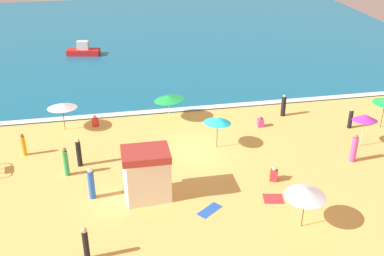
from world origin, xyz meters
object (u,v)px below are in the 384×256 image
Objects in this scene: beach_umbrella_3 at (306,192)px; beach_umbrella_5 at (62,106)px; beachgoer_3 at (350,118)px; beachgoer_11 at (66,162)px; beachgoer_7 at (95,121)px; small_boat_0 at (83,50)px; beachgoer_9 at (283,106)px; beach_umbrella_1 at (217,120)px; lifeguard_cabana at (146,174)px; beachgoer_4 at (91,184)px; beach_umbrella_0 at (169,98)px; beach_umbrella_4 at (365,117)px; beachgoer_0 at (260,122)px; beachgoer_8 at (79,152)px; beachgoer_5 at (354,149)px; beachgoer_2 at (86,244)px; beachgoer_1 at (274,175)px; beachgoer_6 at (24,145)px.

beach_umbrella_3 is 1.30× the size of beach_umbrella_5.
beachgoer_3 is at bearing 51.89° from beach_umbrella_3.
beach_umbrella_3 is at bearing -31.21° from beachgoer_11.
beachgoer_7 is at bearing 126.81° from beach_umbrella_3.
small_boat_0 is (-11.25, 30.41, -1.49)m from beach_umbrella_3.
beachgoer_9 is (-3.97, 2.86, 0.06)m from beachgoer_3.
beachgoer_11 is (0.43, -6.22, -0.95)m from beach_umbrella_5.
beachgoer_7 is (-7.91, 4.76, -1.61)m from beach_umbrella_1.
lifeguard_cabana is at bearing -158.95° from beachgoer_3.
beachgoer_7 is 0.46× the size of beachgoer_11.
beach_umbrella_3 reaches higher than beachgoer_4.
beach_umbrella_5 is at bearing -175.08° from beachgoer_7.
beach_umbrella_3 reaches higher than small_boat_0.
lifeguard_cabana is at bearing -105.37° from beach_umbrella_0.
beach_umbrella_0 is at bearing 173.68° from beachgoer_9.
beachgoer_7 is 16.81m from small_boat_0.
beach_umbrella_4 is at bearing 8.71° from beachgoer_4.
beachgoer_7 is 6.66m from beachgoer_11.
lifeguard_cabana is 1.36× the size of beach_umbrella_5.
beach_umbrella_0 is 10.79m from beachgoer_4.
beachgoer_8 is (-12.71, -3.10, 0.61)m from beachgoer_0.
beach_umbrella_3 is at bearing -36.21° from beachgoer_8.
beach_umbrella_0 is at bearing 42.19° from beachgoer_11.
beachgoer_2 is at bearing -160.16° from beachgoer_5.
beach_umbrella_1 is 1.35× the size of beachgoer_11.
beach_umbrella_1 is 8.98m from beachgoer_8.
beachgoer_11 is at bearing -163.16° from beachgoer_0.
beachgoer_1 is at bearing -62.61° from beach_umbrella_1.
beachgoer_4 is at bearing -88.19° from small_boat_0.
beachgoer_5 is 1.09× the size of beachgoer_9.
beach_umbrella_5 reaches higher than beachgoer_5.
lifeguard_cabana reaches higher than small_boat_0.
beachgoer_5 is (10.46, -8.18, -0.88)m from beach_umbrella_0.
beach_umbrella_0 is 10.62m from beachgoer_1.
beachgoer_2 is 1.17× the size of beachgoer_3.
beachgoer_5 is at bearing 3.42° from beachgoer_4.
beach_umbrella_4 is at bearing -35.63° from beachgoer_0.
beach_umbrella_3 is 1.48× the size of beachgoer_4.
beachgoer_2 is 11.34m from beachgoer_6.
beach_umbrella_1 is 0.90× the size of beach_umbrella_3.
beachgoer_7 is at bearing 168.73° from beachgoer_0.
beachgoer_11 is at bearing -170.29° from beach_umbrella_1.
lifeguard_cabana is 0.95× the size of beach_umbrella_0.
beachgoer_1 is 0.50× the size of beachgoer_2.
beach_umbrella_5 is 2.53× the size of beachgoer_7.
beachgoer_7 is (-2.77, 9.59, -1.13)m from lifeguard_cabana.
beachgoer_4 is 1.02× the size of beachgoer_11.
beach_umbrella_3 is 1.85× the size of beachgoer_6.
beachgoer_1 is at bearing -157.82° from beach_umbrella_4.
beachgoer_4 is (-10.43, 4.55, -1.16)m from beach_umbrella_3.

